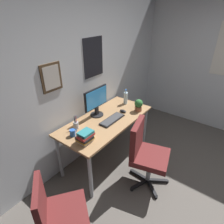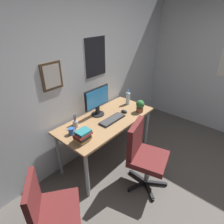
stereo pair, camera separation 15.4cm
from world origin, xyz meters
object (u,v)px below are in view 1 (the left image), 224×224
at_px(keyboard, 112,120).
at_px(side_chair, 57,212).
at_px(coffee_mug_near, 73,133).
at_px(monitor, 96,101).
at_px(pen_cup, 76,125).
at_px(book_stack_left, 85,137).
at_px(computer_mouse, 123,111).
at_px(water_bottle, 126,98).
at_px(office_chair, 145,152).
at_px(potted_plant, 139,105).

bearing_deg(keyboard, side_chair, -165.69).
bearing_deg(side_chair, coffee_mug_near, 35.82).
bearing_deg(coffee_mug_near, monitor, 10.45).
relative_size(pen_cup, book_stack_left, 0.99).
relative_size(keyboard, computer_mouse, 3.91).
relative_size(water_bottle, pen_cup, 1.26).
distance_m(office_chair, keyboard, 0.65).
height_order(computer_mouse, coffee_mug_near, coffee_mug_near).
bearing_deg(water_bottle, potted_plant, -108.01).
distance_m(monitor, pen_cup, 0.48).
relative_size(side_chair, pen_cup, 4.38).
xyz_separation_m(office_chair, coffee_mug_near, (-0.52, 0.77, 0.27)).
relative_size(computer_mouse, coffee_mug_near, 1.00).
bearing_deg(water_bottle, book_stack_left, -170.55).
bearing_deg(side_chair, monitor, 25.52).
xyz_separation_m(monitor, water_bottle, (0.60, -0.13, -0.13)).
xyz_separation_m(water_bottle, pen_cup, (-1.04, 0.11, -0.05)).
distance_m(water_bottle, book_stack_left, 1.19).
distance_m(keyboard, water_bottle, 0.61).
xyz_separation_m(coffee_mug_near, pen_cup, (0.14, 0.09, 0.01)).
distance_m(water_bottle, pen_cup, 1.05).
height_order(monitor, book_stack_left, monitor).
distance_m(office_chair, water_bottle, 1.05).
bearing_deg(potted_plant, side_chair, -174.30).
bearing_deg(monitor, pen_cup, -177.78).
height_order(keyboard, computer_mouse, computer_mouse).
bearing_deg(computer_mouse, potted_plant, -42.78).
bearing_deg(side_chair, pen_cup, 35.25).
bearing_deg(pen_cup, potted_plant, -24.08).
height_order(water_bottle, pen_cup, water_bottle).
bearing_deg(side_chair, office_chair, -12.35).
relative_size(monitor, potted_plant, 2.36).
height_order(office_chair, monitor, monitor).
bearing_deg(keyboard, computer_mouse, 2.42).
bearing_deg(water_bottle, coffee_mug_near, 178.91).
relative_size(office_chair, keyboard, 2.21).
bearing_deg(monitor, book_stack_left, -150.68).
height_order(pen_cup, book_stack_left, pen_cup).
relative_size(coffee_mug_near, pen_cup, 0.55).
distance_m(office_chair, book_stack_left, 0.81).
bearing_deg(potted_plant, water_bottle, 71.99).
bearing_deg(computer_mouse, side_chair, -167.85).
height_order(side_chair, monitor, monitor).
height_order(office_chair, water_bottle, water_bottle).
bearing_deg(pen_cup, water_bottle, -6.23).
distance_m(water_bottle, coffee_mug_near, 1.18).
distance_m(office_chair, pen_cup, 0.98).
height_order(side_chair, keyboard, side_chair).
height_order(office_chair, side_chair, office_chair).
xyz_separation_m(side_chair, water_bottle, (1.88, 0.48, 0.35)).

